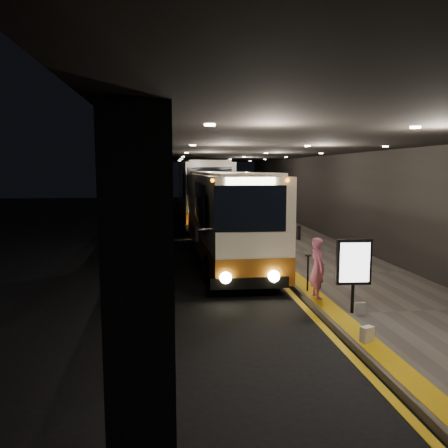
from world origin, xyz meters
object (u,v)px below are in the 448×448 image
bag_plain (367,335)px  info_sign (354,264)px  coach_main (226,220)px  passenger_boarding (318,268)px  stanchion_post (308,273)px  coach_second (202,195)px  bag_polka (360,309)px

bag_plain → info_sign: (0.46, 1.82, 1.07)m
coach_main → info_sign: (2.26, -7.24, -0.27)m
passenger_boarding → bag_plain: passenger_boarding is taller
passenger_boarding → stanchion_post: passenger_boarding is taller
coach_main → stanchion_post: bearing=-73.3°
stanchion_post → passenger_boarding: bearing=-85.8°
coach_second → info_sign: bearing=-83.6°
coach_second → bag_polka: coach_second is taller
bag_plain → bag_polka: bearing=70.6°
coach_main → info_sign: coach_main is taller
bag_polka → stanchion_post: stanchion_post is taller
bag_polka → coach_second: bearing=97.5°
passenger_boarding → info_sign: 1.46m
stanchion_post → bag_polka: bearing=-73.8°
stanchion_post → info_sign: bearing=-75.8°
coach_main → stanchion_post: 5.60m
passenger_boarding → bag_polka: size_ratio=5.44×
passenger_boarding → info_sign: (0.46, -1.32, 0.40)m
coach_main → bag_plain: size_ratio=33.49×
coach_second → bag_polka: 19.73m
coach_main → bag_plain: 9.34m
coach_second → stanchion_post: (1.93, -17.32, -1.27)m
bag_polka → stanchion_post: (-0.63, 2.17, 0.37)m
passenger_boarding → bag_polka: passenger_boarding is taller
bag_polka → stanchion_post: 2.29m
info_sign → passenger_boarding: bearing=111.6°
coach_main → passenger_boarding: (1.80, -5.92, -0.67)m
bag_polka → stanchion_post: bearing=106.2°
info_sign → bag_polka: bearing=-50.1°
passenger_boarding → bag_plain: bearing=176.1°
coach_main → passenger_boarding: coach_main is taller
stanchion_post → coach_main: bearing=108.5°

